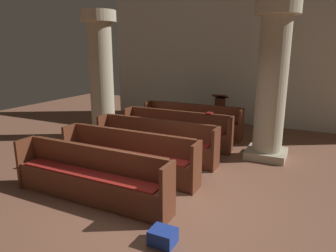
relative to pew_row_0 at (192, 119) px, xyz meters
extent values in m
plane|color=brown|center=(1.00, -3.95, -0.49)|extent=(19.20, 19.20, 0.00)
cube|color=beige|center=(1.00, 2.13, 1.76)|extent=(10.00, 0.16, 4.50)
cube|color=brown|center=(0.00, -0.02, -0.03)|extent=(2.87, 0.38, 0.05)
cube|color=brown|center=(0.00, 0.15, 0.20)|extent=(2.87, 0.04, 0.43)
cube|color=#562B1A|center=(0.00, 0.20, 0.41)|extent=(2.76, 0.06, 0.02)
cube|color=#5B2D1B|center=(-1.47, -0.02, -0.04)|extent=(0.06, 0.44, 0.91)
cube|color=#5B2D1B|center=(1.47, -0.02, -0.04)|extent=(0.06, 0.44, 0.91)
cube|color=brown|center=(0.00, -0.19, -0.26)|extent=(2.87, 0.03, 0.42)
cube|color=maroon|center=(0.00, -0.04, 0.00)|extent=(2.64, 0.32, 0.02)
cube|color=brown|center=(0.00, -1.16, -0.03)|extent=(2.87, 0.38, 0.05)
cube|color=brown|center=(0.00, -0.99, 0.20)|extent=(2.87, 0.04, 0.43)
cube|color=#562B1A|center=(0.00, -0.94, 0.41)|extent=(2.76, 0.06, 0.02)
cube|color=#5B2D1B|center=(-1.47, -1.16, -0.04)|extent=(0.06, 0.44, 0.91)
cube|color=#5B2D1B|center=(1.47, -1.16, -0.04)|extent=(0.06, 0.44, 0.91)
cube|color=brown|center=(0.00, -1.33, -0.26)|extent=(2.87, 0.03, 0.42)
cube|color=maroon|center=(0.00, -1.18, 0.00)|extent=(2.64, 0.32, 0.02)
cube|color=brown|center=(0.00, -2.30, -0.03)|extent=(2.87, 0.38, 0.05)
cube|color=brown|center=(0.00, -2.14, 0.20)|extent=(2.87, 0.04, 0.43)
cube|color=#562B1A|center=(0.00, -2.09, 0.41)|extent=(2.76, 0.06, 0.02)
cube|color=#5B2D1B|center=(-1.47, -2.30, -0.04)|extent=(0.06, 0.44, 0.91)
cube|color=#5B2D1B|center=(1.47, -2.30, -0.04)|extent=(0.06, 0.44, 0.91)
cube|color=brown|center=(0.00, -2.48, -0.26)|extent=(2.87, 0.03, 0.42)
cube|color=maroon|center=(0.00, -2.32, 0.00)|extent=(2.64, 0.32, 0.02)
cube|color=brown|center=(0.00, -3.45, -0.03)|extent=(2.87, 0.38, 0.05)
cube|color=brown|center=(0.00, -3.28, 0.20)|extent=(2.87, 0.04, 0.43)
cube|color=#562B1A|center=(0.00, -3.23, 0.41)|extent=(2.76, 0.06, 0.02)
cube|color=#5B2D1B|center=(-1.47, -3.45, -0.04)|extent=(0.06, 0.44, 0.91)
cube|color=#5B2D1B|center=(1.47, -3.45, -0.04)|extent=(0.06, 0.44, 0.91)
cube|color=brown|center=(0.00, -3.62, -0.26)|extent=(2.87, 0.03, 0.42)
cube|color=maroon|center=(0.00, -3.47, 0.00)|extent=(2.64, 0.32, 0.02)
cube|color=brown|center=(0.00, -4.59, -0.03)|extent=(2.87, 0.38, 0.05)
cube|color=brown|center=(0.00, -4.42, 0.20)|extent=(2.87, 0.05, 0.43)
cube|color=#562B1A|center=(0.00, -4.38, 0.41)|extent=(2.76, 0.06, 0.02)
cube|color=#5B2D1B|center=(-1.47, -4.59, -0.04)|extent=(0.06, 0.44, 0.91)
cube|color=#5B2D1B|center=(1.47, -4.59, -0.04)|extent=(0.06, 0.44, 0.91)
cube|color=brown|center=(0.00, -4.77, -0.26)|extent=(2.87, 0.03, 0.42)
cube|color=maroon|center=(0.00, -4.61, 0.00)|extent=(2.64, 0.32, 0.02)
cube|color=tan|center=(2.32, -1.03, -0.40)|extent=(0.90, 0.90, 0.18)
cylinder|color=#BCB293|center=(2.32, -1.03, 1.21)|extent=(0.67, 0.67, 3.03)
cylinder|color=beige|center=(2.32, -1.03, 2.87)|extent=(0.97, 0.97, 0.30)
cube|color=tan|center=(-2.27, -1.28, -0.40)|extent=(0.90, 0.90, 0.18)
cylinder|color=#BCB293|center=(-2.27, -1.28, 1.21)|extent=(0.67, 0.67, 3.03)
cylinder|color=beige|center=(-2.27, -1.28, 2.87)|extent=(0.97, 0.97, 0.30)
cube|color=#492215|center=(0.43, 1.38, -0.46)|extent=(0.45, 0.45, 0.06)
cube|color=#562819|center=(0.43, 1.38, -0.02)|extent=(0.28, 0.28, 0.95)
cube|color=#5B2A1A|center=(0.43, 1.38, 0.52)|extent=(0.48, 0.35, 0.15)
cube|color=maroon|center=(0.85, -0.95, 0.43)|extent=(0.15, 0.21, 0.03)
cube|color=navy|center=(1.64, -5.09, -0.39)|extent=(0.34, 0.29, 0.20)
camera|label=1|loc=(3.28, -8.25, 2.01)|focal=32.71mm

